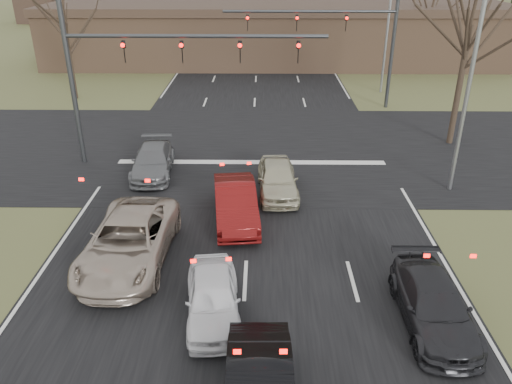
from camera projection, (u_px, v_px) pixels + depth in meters
ground at (242, 346)px, 13.61m from camera, size 360.00×360.00×0.00m
road_main at (259, 29)px, 67.51m from camera, size 14.00×300.00×0.02m
road_cross at (252, 148)px, 27.08m from camera, size 200.00×14.00×0.02m
building at (278, 33)px, 46.56m from camera, size 42.40×10.40×5.30m
mast_arm_near at (138, 61)px, 23.12m from camera, size 12.12×0.24×8.00m
mast_arm_far at (350, 31)px, 32.00m from camera, size 11.12×0.24×8.00m
streetlight_right_near at (468, 64)px, 20.04m from camera, size 2.34×0.25×10.00m
streetlight_right_far at (387, 14)px, 35.31m from camera, size 2.34×0.25×10.00m
car_silver_suv at (129, 241)px, 16.98m from camera, size 2.85×5.87×1.61m
car_white_sedan at (213, 297)px, 14.48m from camera, size 1.98×4.00×1.31m
car_charcoal_sedan at (433, 305)px, 14.19m from camera, size 1.80×4.44×1.29m
car_grey_ahead at (153, 161)px, 23.82m from camera, size 2.16×4.60×1.30m
car_red_ahead at (236, 203)px, 19.62m from camera, size 2.10×4.73×1.51m
car_silver_ahead at (278, 179)px, 21.81m from camera, size 1.86×4.26×1.43m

